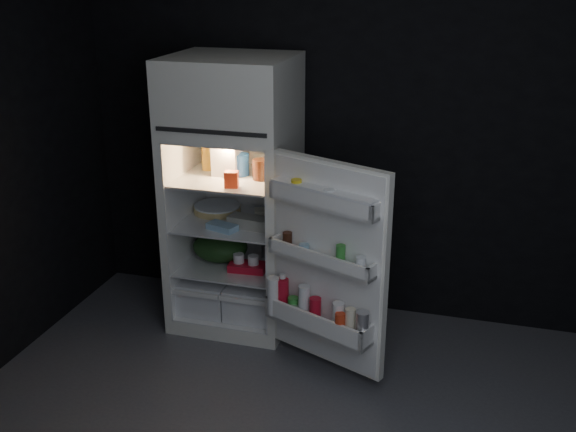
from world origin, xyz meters
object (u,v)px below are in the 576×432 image
(yogurt_tray, at_px, (248,267))
(egg_carton, at_px, (252,222))
(milk_jug, at_px, (227,156))
(fridge_door, at_px, (325,269))
(refrigerator, at_px, (235,185))

(yogurt_tray, bearing_deg, egg_carton, 13.96)
(milk_jug, height_order, egg_carton, milk_jug)
(milk_jug, height_order, yogurt_tray, milk_jug)
(fridge_door, bearing_deg, milk_jug, 146.33)
(refrigerator, xyz_separation_m, yogurt_tray, (0.13, -0.15, -0.50))
(yogurt_tray, bearing_deg, milk_jug, 137.19)
(refrigerator, bearing_deg, milk_jug, -164.86)
(refrigerator, distance_m, milk_jug, 0.20)
(fridge_door, xyz_separation_m, yogurt_tray, (-0.60, 0.37, -0.23))
(yogurt_tray, bearing_deg, fridge_door, -35.81)
(yogurt_tray, bearing_deg, refrigerator, 126.63)
(milk_jug, xyz_separation_m, yogurt_tray, (0.17, -0.14, -0.69))
(fridge_door, distance_m, yogurt_tray, 0.74)
(refrigerator, distance_m, egg_carton, 0.29)
(refrigerator, height_order, milk_jug, refrigerator)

